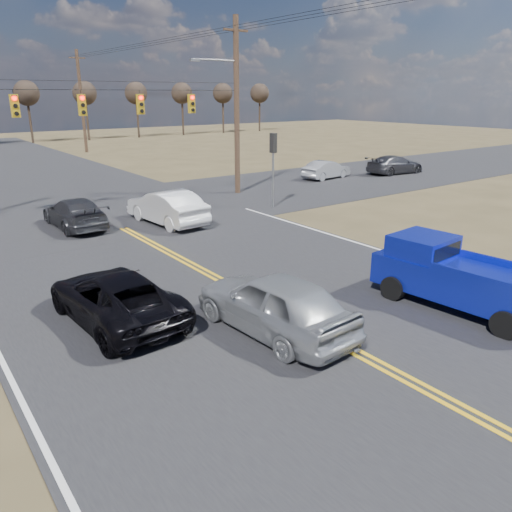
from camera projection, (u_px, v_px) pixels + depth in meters
ground at (352, 351)px, 11.83m from camera, size 160.00×160.00×0.00m
road_main at (163, 250)px, 19.49m from camera, size 14.00×120.00×0.02m
road_cross at (93, 213)px, 25.61m from camera, size 120.00×12.00×0.02m
signal_gantry at (94, 110)px, 24.16m from camera, size 19.60×4.83×10.00m
utility_poles at (89, 107)px, 23.23m from camera, size 19.60×58.32×10.00m
treeline at (34, 96)px, 30.71m from camera, size 87.00×117.80×7.40m
pickup_truck at (457, 277)px, 14.03m from camera, size 2.35×5.15×1.88m
silver_suv at (274, 303)px, 12.55m from camera, size 2.23×4.82×1.60m
black_suv at (115, 297)px, 13.23m from camera, size 2.53×5.01×1.36m
white_car_queue at (167, 207)px, 23.23m from camera, size 2.09×4.92×1.58m
dgrey_car_queue at (75, 213)px, 22.57m from camera, size 1.93×4.64×1.34m
cross_car_east_near at (326, 170)px, 35.63m from camera, size 1.84×4.07×1.30m
cross_car_east_far at (395, 165)px, 37.84m from camera, size 2.39×4.93×1.38m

